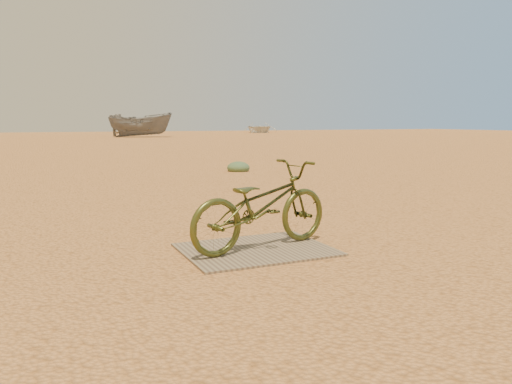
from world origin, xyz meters
name	(u,v)px	position (x,y,z in m)	size (l,w,h in m)	color
ground	(221,264)	(0.00, 0.00, 0.00)	(120.00, 120.00, 0.00)	#DC9150
plywood_board	(256,250)	(0.48, 0.28, 0.01)	(1.45, 1.11, 0.02)	#827256
bicycle	(262,205)	(0.55, 0.28, 0.46)	(0.58, 1.65, 0.87)	#42471C
boat_mid_right	(140,125)	(6.75, 36.97, 0.99)	(1.93, 5.13, 1.99)	slate
boat_far_right	(259,128)	(22.26, 47.66, 0.57)	(3.94, 5.51, 1.14)	silver
kale_b	(238,171)	(3.38, 7.79, 0.00)	(0.59, 0.59, 0.32)	#55714C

